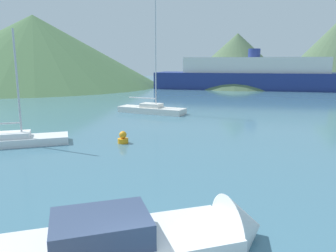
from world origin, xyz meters
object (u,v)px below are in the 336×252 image
object	(u,v)px
ferry_distant	(253,75)
buoy_marker	(123,138)
sailboat_middle	(14,140)
sailboat_inner	(151,109)
motorboat_near	(152,241)

from	to	relation	value
ferry_distant	buoy_marker	size ratio (longest dim) A/B	49.15
buoy_marker	sailboat_middle	bearing A→B (deg)	-173.83
sailboat_middle	sailboat_inner	bearing A→B (deg)	41.44
ferry_distant	buoy_marker	bearing A→B (deg)	-100.77
buoy_marker	motorboat_near	bearing A→B (deg)	-76.98
motorboat_near	sailboat_middle	xyz separation A→B (m)	(-9.43, 11.38, -0.03)
motorboat_near	sailboat_inner	world-z (taller)	sailboat_inner
sailboat_inner	motorboat_near	bearing A→B (deg)	-61.61
motorboat_near	sailboat_inner	xyz separation A→B (m)	(-2.00, 24.66, 0.09)
buoy_marker	sailboat_inner	bearing A→B (deg)	86.38
motorboat_near	sailboat_middle	size ratio (longest dim) A/B	1.08
motorboat_near	ferry_distant	world-z (taller)	ferry_distant
motorboat_near	sailboat_inner	size ratio (longest dim) A/B	0.66
sailboat_inner	sailboat_middle	distance (m)	15.22
sailboat_middle	buoy_marker	distance (m)	6.67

